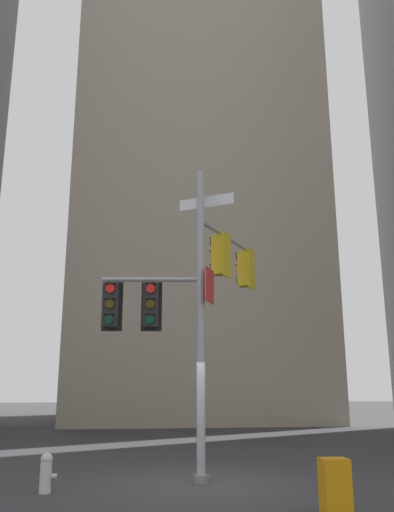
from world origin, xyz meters
TOP-DOWN VIEW (x-y plane):
  - ground at (0.00, 0.00)m, footprint 120.00×120.00m
  - building_mid_block at (2.33, 22.36)m, footprint 14.67×14.67m
  - signal_pole_assembly at (-0.14, 0.62)m, footprint 4.15×3.05m
  - fire_hydrant at (-3.11, -0.71)m, footprint 0.33×0.23m
  - newspaper_box at (1.75, -3.13)m, footprint 0.45×0.36m

SIDE VIEW (x-z plane):
  - ground at x=0.00m, z-range 0.00..0.00m
  - fire_hydrant at x=-3.11m, z-range 0.02..0.75m
  - newspaper_box at x=1.75m, z-range 0.00..0.86m
  - signal_pole_assembly at x=-0.14m, z-range 0.67..7.74m
  - building_mid_block at x=2.33m, z-range 0.00..49.86m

